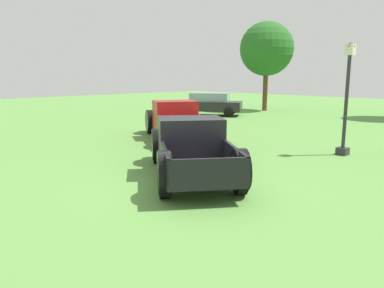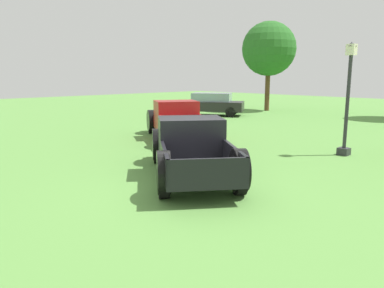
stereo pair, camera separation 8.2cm
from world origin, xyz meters
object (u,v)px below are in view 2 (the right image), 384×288
at_px(pickup_truck_foreground, 190,147).
at_px(lamp_post_near, 348,97).
at_px(sedan_distant_b, 210,104).
at_px(oak_tree_west, 269,49).
at_px(pickup_truck_behind_right, 176,120).

distance_m(pickup_truck_foreground, lamp_post_near, 5.95).
xyz_separation_m(sedan_distant_b, oak_tree_west, (0.65, 5.75, 3.87)).
xyz_separation_m(pickup_truck_behind_right, oak_tree_west, (-4.60, 13.51, 3.89)).
bearing_deg(pickup_truck_foreground, sedan_distant_b, 131.21).
height_order(pickup_truck_behind_right, sedan_distant_b, pickup_truck_behind_right).
height_order(sedan_distant_b, lamp_post_near, lamp_post_near).
bearing_deg(lamp_post_near, oak_tree_west, 134.03).
bearing_deg(pickup_truck_foreground, pickup_truck_behind_right, 142.27).
xyz_separation_m(pickup_truck_foreground, sedan_distant_b, (-10.08, 11.51, 0.05)).
relative_size(sedan_distant_b, oak_tree_west, 0.72).
relative_size(pickup_truck_foreground, lamp_post_near, 1.38).
height_order(pickup_truck_foreground, pickup_truck_behind_right, pickup_truck_behind_right).
distance_m(pickup_truck_foreground, pickup_truck_behind_right, 6.11).
height_order(pickup_truck_behind_right, oak_tree_west, oak_tree_west).
bearing_deg(oak_tree_west, sedan_distant_b, -96.40).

